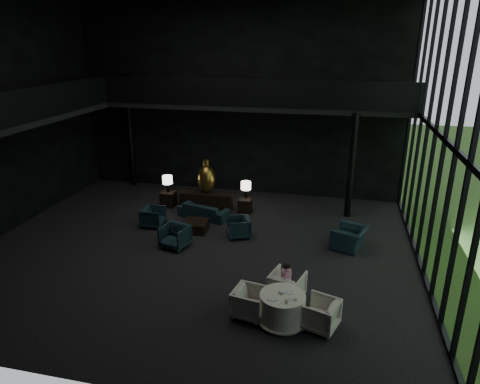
% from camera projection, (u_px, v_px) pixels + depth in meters
% --- Properties ---
extents(floor, '(14.00, 12.00, 0.02)m').
position_uv_depth(floor, '(197.00, 249.00, 13.96)').
color(floor, black).
rests_on(floor, ground).
extents(wall_back, '(14.00, 0.04, 8.00)m').
position_uv_depth(wall_back, '(238.00, 101.00, 18.13)').
color(wall_back, black).
rests_on(wall_back, ground).
extents(wall_front, '(14.00, 0.04, 8.00)m').
position_uv_depth(wall_front, '(75.00, 196.00, 7.11)').
color(wall_front, black).
rests_on(wall_front, ground).
extents(curtain_wall, '(0.20, 12.00, 8.00)m').
position_uv_depth(curtain_wall, '(445.00, 140.00, 11.16)').
color(curtain_wall, black).
rests_on(curtain_wall, ground).
extents(mezzanine_left, '(2.00, 12.00, 0.25)m').
position_uv_depth(mezzanine_left, '(17.00, 120.00, 13.88)').
color(mezzanine_left, black).
rests_on(mezzanine_left, wall_left).
extents(mezzanine_back, '(12.00, 2.00, 0.25)m').
position_uv_depth(mezzanine_back, '(257.00, 105.00, 17.00)').
color(mezzanine_back, black).
rests_on(mezzanine_back, wall_back).
extents(railing_left, '(0.06, 12.00, 1.00)m').
position_uv_depth(railing_left, '(41.00, 102.00, 13.47)').
color(railing_left, black).
rests_on(railing_left, mezzanine_left).
extents(railing_back, '(12.00, 0.06, 1.00)m').
position_uv_depth(railing_back, '(252.00, 93.00, 15.88)').
color(railing_back, black).
rests_on(railing_back, mezzanine_back).
extents(column_nw, '(0.24, 0.24, 4.00)m').
position_uv_depth(column_nw, '(131.00, 143.00, 19.58)').
color(column_nw, black).
rests_on(column_nw, floor).
extents(column_ne, '(0.24, 0.24, 4.00)m').
position_uv_depth(column_ne, '(351.00, 166.00, 15.95)').
color(column_ne, black).
rests_on(column_ne, floor).
extents(console, '(2.13, 0.48, 0.68)m').
position_uv_depth(console, '(206.00, 201.00, 17.21)').
color(console, black).
rests_on(console, floor).
extents(bronze_urn, '(0.72, 0.72, 1.33)m').
position_uv_depth(bronze_urn, '(206.00, 178.00, 17.03)').
color(bronze_urn, '#9E6338').
rests_on(bronze_urn, console).
extents(side_table_left, '(0.56, 0.56, 0.61)m').
position_uv_depth(side_table_left, '(168.00, 199.00, 17.53)').
color(side_table_left, black).
rests_on(side_table_left, floor).
extents(table_lamp_left, '(0.41, 0.41, 0.68)m').
position_uv_depth(table_lamp_left, '(167.00, 180.00, 17.27)').
color(table_lamp_left, black).
rests_on(table_lamp_left, side_table_left).
extents(side_table_right, '(0.50, 0.50, 0.55)m').
position_uv_depth(side_table_right, '(245.00, 205.00, 16.92)').
color(side_table_right, black).
rests_on(side_table_right, floor).
extents(table_lamp_right, '(0.40, 0.40, 0.66)m').
position_uv_depth(table_lamp_right, '(246.00, 186.00, 16.82)').
color(table_lamp_right, black).
rests_on(table_lamp_right, side_table_right).
extents(sofa, '(1.94, 1.01, 0.73)m').
position_uv_depth(sofa, '(204.00, 208.00, 16.37)').
color(sofa, black).
rests_on(sofa, floor).
extents(lounge_armchair_west, '(0.75, 0.80, 0.80)m').
position_uv_depth(lounge_armchair_west, '(153.00, 216.00, 15.59)').
color(lounge_armchair_west, black).
rests_on(lounge_armchair_west, floor).
extents(lounge_armchair_east, '(0.91, 0.94, 0.76)m').
position_uv_depth(lounge_armchair_east, '(239.00, 226.00, 14.75)').
color(lounge_armchair_east, black).
rests_on(lounge_armchair_east, floor).
extents(lounge_armchair_south, '(1.05, 1.01, 0.90)m').
position_uv_depth(lounge_armchair_south, '(175.00, 235.00, 13.98)').
color(lounge_armchair_south, black).
rests_on(lounge_armchair_south, floor).
extents(window_armchair, '(1.08, 1.33, 1.00)m').
position_uv_depth(window_armchair, '(350.00, 234.00, 13.91)').
color(window_armchair, black).
rests_on(window_armchair, floor).
extents(coffee_table, '(0.90, 0.90, 0.37)m').
position_uv_depth(coffee_table, '(195.00, 226.00, 15.25)').
color(coffee_table, black).
rests_on(coffee_table, floor).
extents(dining_table, '(1.25, 1.25, 0.75)m').
position_uv_depth(dining_table, '(282.00, 310.00, 10.28)').
color(dining_table, white).
rests_on(dining_table, floor).
extents(dining_chair_north, '(1.09, 1.05, 0.92)m').
position_uv_depth(dining_chair_north, '(287.00, 283.00, 11.16)').
color(dining_chair_north, beige).
rests_on(dining_chair_north, floor).
extents(dining_chair_east, '(0.99, 1.02, 0.84)m').
position_uv_depth(dining_chair_east, '(320.00, 312.00, 10.03)').
color(dining_chair_east, '#B6B4AE').
rests_on(dining_chair_east, floor).
extents(dining_chair_west, '(0.89, 0.93, 0.83)m').
position_uv_depth(dining_chair_west, '(250.00, 301.00, 10.49)').
color(dining_chair_west, beige).
rests_on(dining_chair_west, floor).
extents(child, '(0.27, 0.27, 0.58)m').
position_uv_depth(child, '(286.00, 274.00, 11.08)').
color(child, '#C3929C').
rests_on(child, dining_chair_north).
extents(plate_a, '(0.33, 0.33, 0.02)m').
position_uv_depth(plate_a, '(273.00, 298.00, 9.99)').
color(plate_a, white).
rests_on(plate_a, dining_table).
extents(plate_b, '(0.30, 0.30, 0.02)m').
position_uv_depth(plate_b, '(289.00, 292.00, 10.25)').
color(plate_b, white).
rests_on(plate_b, dining_table).
extents(saucer, '(0.18, 0.18, 0.01)m').
position_uv_depth(saucer, '(290.00, 299.00, 9.95)').
color(saucer, white).
rests_on(saucer, dining_table).
extents(coffee_cup, '(0.10, 0.10, 0.06)m').
position_uv_depth(coffee_cup, '(296.00, 299.00, 9.91)').
color(coffee_cup, white).
rests_on(coffee_cup, saucer).
extents(cereal_bowl, '(0.15, 0.15, 0.07)m').
position_uv_depth(cereal_bowl, '(281.00, 292.00, 10.19)').
color(cereal_bowl, white).
rests_on(cereal_bowl, dining_table).
extents(cream_pot, '(0.07, 0.07, 0.07)m').
position_uv_depth(cream_pot, '(286.00, 302.00, 9.80)').
color(cream_pot, '#99999E').
rests_on(cream_pot, dining_table).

